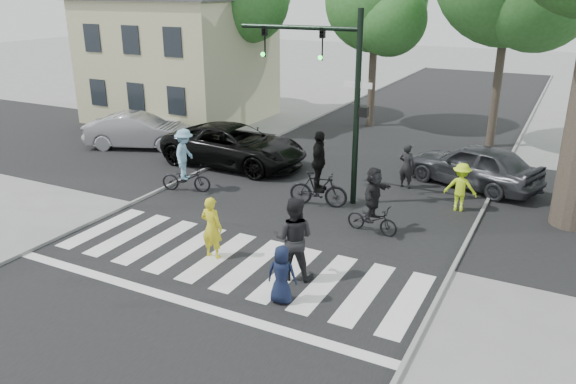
% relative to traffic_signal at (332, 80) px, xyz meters
% --- Properties ---
extents(ground, '(120.00, 120.00, 0.00)m').
position_rel_traffic_signal_xyz_m(ground, '(-0.35, -6.20, -3.90)').
color(ground, gray).
rests_on(ground, ground).
extents(road_stem, '(10.00, 70.00, 0.01)m').
position_rel_traffic_signal_xyz_m(road_stem, '(-0.35, -1.20, -3.90)').
color(road_stem, black).
rests_on(road_stem, ground).
extents(road_cross, '(70.00, 10.00, 0.01)m').
position_rel_traffic_signal_xyz_m(road_cross, '(-0.35, 1.80, -3.89)').
color(road_cross, black).
rests_on(road_cross, ground).
extents(curb_left, '(0.10, 70.00, 0.10)m').
position_rel_traffic_signal_xyz_m(curb_left, '(-5.40, -1.20, -3.85)').
color(curb_left, gray).
rests_on(curb_left, ground).
extents(curb_right, '(0.10, 70.00, 0.10)m').
position_rel_traffic_signal_xyz_m(curb_right, '(4.70, -1.20, -3.85)').
color(curb_right, gray).
rests_on(curb_right, ground).
extents(crosswalk, '(10.00, 3.85, 0.01)m').
position_rel_traffic_signal_xyz_m(crosswalk, '(-0.35, -5.54, -3.89)').
color(crosswalk, silver).
rests_on(crosswalk, ground).
extents(traffic_signal, '(4.45, 0.29, 6.00)m').
position_rel_traffic_signal_xyz_m(traffic_signal, '(0.00, 0.00, 0.00)').
color(traffic_signal, black).
rests_on(traffic_signal, ground).
extents(bg_tree_2, '(5.04, 4.80, 8.40)m').
position_rel_traffic_signal_xyz_m(bg_tree_2, '(-2.11, 10.42, 1.88)').
color(bg_tree_2, brown).
rests_on(bg_tree_2, ground).
extents(house, '(8.40, 8.10, 8.82)m').
position_rel_traffic_signal_xyz_m(house, '(-11.85, 7.78, -0.10)').
color(house, beige).
rests_on(house, ground).
extents(pedestrian_woman, '(0.60, 0.40, 1.64)m').
position_rel_traffic_signal_xyz_m(pedestrian_woman, '(-0.96, -5.26, -3.08)').
color(pedestrian_woman, yellow).
rests_on(pedestrian_woman, ground).
extents(pedestrian_child, '(0.73, 0.56, 1.34)m').
position_rel_traffic_signal_xyz_m(pedestrian_child, '(1.65, -6.39, -3.23)').
color(pedestrian_child, black).
rests_on(pedestrian_child, ground).
extents(pedestrian_adult, '(1.15, 0.99, 2.04)m').
position_rel_traffic_signal_xyz_m(pedestrian_adult, '(1.37, -5.28, -2.88)').
color(pedestrian_adult, black).
rests_on(pedestrian_adult, ground).
extents(cyclist_left, '(1.81, 1.25, 2.17)m').
position_rel_traffic_signal_xyz_m(cyclist_left, '(-4.62, -1.52, -2.96)').
color(cyclist_left, black).
rests_on(cyclist_left, ground).
extents(cyclist_mid, '(1.93, 1.20, 2.44)m').
position_rel_traffic_signal_xyz_m(cyclist_mid, '(-0.06, -0.72, -2.90)').
color(cyclist_mid, black).
rests_on(cyclist_mid, ground).
extents(cyclist_right, '(1.57, 1.46, 1.93)m').
position_rel_traffic_signal_xyz_m(cyclist_right, '(2.15, -1.91, -3.04)').
color(cyclist_right, black).
rests_on(cyclist_right, ground).
extents(car_suv, '(5.76, 2.73, 1.59)m').
position_rel_traffic_signal_xyz_m(car_suv, '(-4.76, 1.77, -3.11)').
color(car_suv, black).
rests_on(car_suv, ground).
extents(car_silver, '(4.77, 3.16, 1.49)m').
position_rel_traffic_signal_xyz_m(car_silver, '(-9.82, 2.06, -3.16)').
color(car_silver, '#9E9DA2').
rests_on(car_silver, ground).
extents(car_grey, '(4.90, 3.21, 1.55)m').
position_rel_traffic_signal_xyz_m(car_grey, '(3.95, 3.44, -3.12)').
color(car_grey, '#333439').
rests_on(car_grey, ground).
extents(bystander_hivis, '(1.02, 0.62, 1.53)m').
position_rel_traffic_signal_xyz_m(bystander_hivis, '(3.99, 0.94, -3.14)').
color(bystander_hivis, '#D0FD1E').
rests_on(bystander_hivis, ground).
extents(bystander_dark, '(0.64, 0.49, 1.57)m').
position_rel_traffic_signal_xyz_m(bystander_dark, '(1.92, 2.24, -3.11)').
color(bystander_dark, black).
rests_on(bystander_dark, ground).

